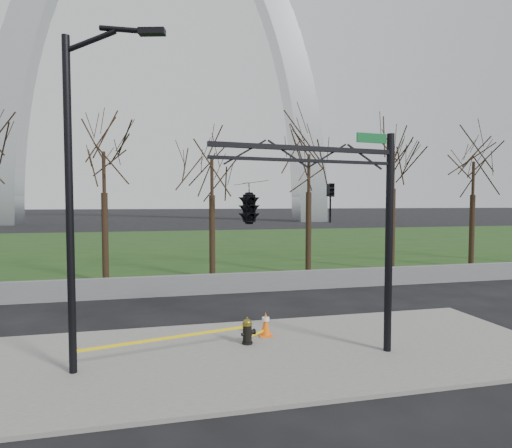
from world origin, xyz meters
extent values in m
plane|color=black|center=(0.00, 0.00, 0.00)|extent=(500.00, 500.00, 0.00)
cube|color=slate|center=(0.00, 0.00, 0.05)|extent=(18.00, 6.00, 0.10)
cube|color=#1B3914|center=(0.00, 30.00, 0.03)|extent=(120.00, 40.00, 0.06)
cube|color=#59595B|center=(0.00, 8.00, 0.45)|extent=(60.00, 0.30, 0.90)
cylinder|color=black|center=(0.53, 0.74, 0.13)|extent=(0.31, 0.31, 0.05)
cylinder|color=black|center=(0.53, 0.74, 0.37)|extent=(0.24, 0.24, 0.55)
cylinder|color=black|center=(0.72, 0.79, 0.42)|extent=(0.22, 0.19, 0.15)
cylinder|color=black|center=(0.40, 0.70, 0.39)|extent=(0.11, 0.11, 0.09)
cylinder|color=olive|center=(0.53, 0.74, 0.67)|extent=(0.27, 0.27, 0.05)
ellipsoid|color=olive|center=(0.53, 0.74, 0.72)|extent=(0.26, 0.26, 0.19)
cylinder|color=olive|center=(0.53, 0.74, 0.83)|extent=(0.05, 0.05, 0.07)
cube|color=#FF640D|center=(1.23, 1.31, 0.12)|extent=(0.41, 0.41, 0.04)
cone|color=#FF640D|center=(1.23, 1.31, 0.49)|extent=(0.30, 0.30, 0.70)
cylinder|color=white|center=(1.23, 1.31, 0.62)|extent=(0.22, 0.22, 0.11)
cylinder|color=black|center=(-3.94, -0.31, 4.00)|extent=(0.18, 0.18, 8.00)
cylinder|color=black|center=(-3.41, -0.45, 7.85)|extent=(1.25, 0.44, 0.56)
cylinder|color=black|center=(-2.59, -0.67, 8.10)|extent=(1.20, 0.43, 0.22)
cube|color=black|center=(-2.01, -0.83, 8.05)|extent=(0.64, 0.37, 0.14)
cylinder|color=black|center=(4.16, -0.68, 3.00)|extent=(0.20, 0.20, 6.00)
cube|color=black|center=(1.68, -0.96, 5.50)|extent=(4.98, 0.70, 0.12)
cube|color=black|center=(1.68, -0.96, 5.20)|extent=(4.98, 0.66, 0.08)
cube|color=#0C5926|center=(3.56, -0.74, 5.85)|extent=(0.90, 0.14, 0.25)
imported|color=black|center=(2.37, -0.88, 4.15)|extent=(0.19, 0.22, 1.00)
imported|color=black|center=(0.19, -1.14, 4.15)|extent=(0.81, 2.53, 1.00)
cube|color=yellow|center=(-1.70, 0.22, 0.60)|extent=(4.48, 1.05, 0.08)
cube|color=yellow|center=(0.88, 1.03, 0.28)|extent=(0.70, 0.58, 0.08)
camera|label=1|loc=(-1.92, -10.89, 4.17)|focal=29.50mm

